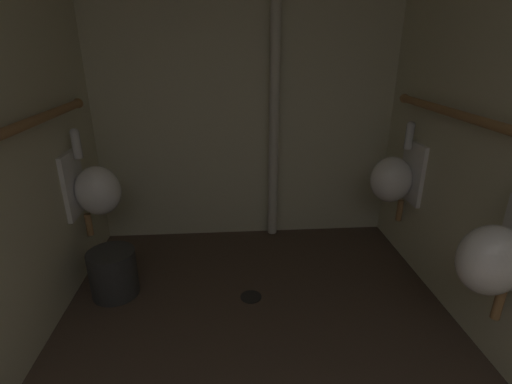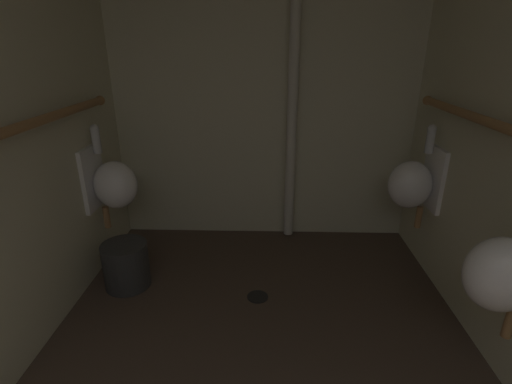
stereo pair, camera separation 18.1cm
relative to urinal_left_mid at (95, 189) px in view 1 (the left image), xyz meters
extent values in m
cube|color=beige|center=(1.05, 0.61, 0.59)|extent=(2.52, 0.06, 2.49)
ellipsoid|color=white|center=(0.02, 0.00, -0.01)|extent=(0.30, 0.26, 0.34)
cube|color=white|center=(-0.13, 0.00, 0.04)|extent=(0.03, 0.30, 0.44)
cylinder|color=silver|center=(-0.07, 0.00, 0.30)|extent=(0.06, 0.06, 0.16)
sphere|color=silver|center=(-0.07, 0.00, 0.38)|extent=(0.06, 0.06, 0.06)
cylinder|color=#9E7042|center=(-0.08, 0.00, -0.26)|extent=(0.04, 0.04, 0.16)
ellipsoid|color=white|center=(2.08, -1.05, -0.01)|extent=(0.30, 0.26, 0.34)
cylinder|color=#9E7042|center=(2.18, -1.05, -0.26)|extent=(0.04, 0.04, 0.16)
ellipsoid|color=white|center=(2.08, 0.07, -0.01)|extent=(0.30, 0.26, 0.34)
cube|color=white|center=(2.24, 0.07, 0.04)|extent=(0.03, 0.30, 0.44)
cylinder|color=silver|center=(2.17, 0.07, 0.30)|extent=(0.06, 0.06, 0.16)
sphere|color=silver|center=(2.17, 0.07, 0.38)|extent=(0.06, 0.06, 0.06)
cylinder|color=#9E7042|center=(2.18, 0.07, -0.26)|extent=(0.04, 0.04, 0.16)
sphere|color=#9E7042|center=(-0.09, 0.20, 0.54)|extent=(0.06, 0.06, 0.06)
sphere|color=#9E7042|center=(2.19, 0.27, 0.54)|extent=(0.06, 0.06, 0.06)
cylinder|color=beige|center=(1.27, 0.50, 0.59)|extent=(0.08, 0.08, 2.44)
cylinder|color=black|center=(1.03, -0.37, -0.65)|extent=(0.14, 0.14, 0.01)
cylinder|color=#2D2D2D|center=(0.13, -0.26, -0.50)|extent=(0.31, 0.31, 0.32)
camera|label=1|loc=(0.90, -2.46, 0.91)|focal=26.70mm
camera|label=2|loc=(1.08, -2.46, 0.91)|focal=26.70mm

